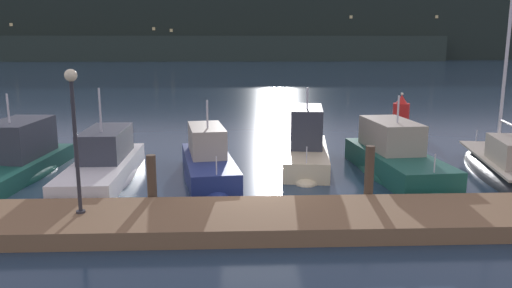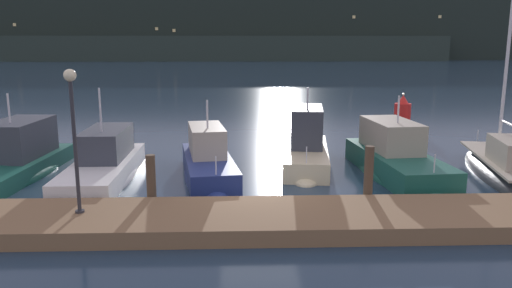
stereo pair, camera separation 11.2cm
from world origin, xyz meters
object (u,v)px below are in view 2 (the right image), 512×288
(sailboat_berth_8, at_px, (503,171))
(motorboat_berth_7, at_px, (396,165))
(motorboat_berth_5, at_px, (208,169))
(motorboat_berth_3, at_px, (15,167))
(channel_buoy, at_px, (402,114))
(motorboat_berth_6, at_px, (306,154))
(dock_lamppost, at_px, (73,118))
(motorboat_berth_4, at_px, (104,170))

(sailboat_berth_8, bearing_deg, motorboat_berth_7, 174.67)
(motorboat_berth_5, relative_size, motorboat_berth_7, 0.89)
(motorboat_berth_3, distance_m, motorboat_berth_5, 7.30)
(motorboat_berth_5, bearing_deg, channel_buoy, 44.86)
(sailboat_berth_8, relative_size, channel_buoy, 5.31)
(motorboat_berth_6, relative_size, sailboat_berth_8, 0.60)
(motorboat_berth_3, relative_size, dock_lamppost, 1.92)
(motorboat_berth_6, distance_m, motorboat_berth_7, 3.56)
(motorboat_berth_5, relative_size, channel_buoy, 3.07)
(channel_buoy, height_order, dock_lamppost, dock_lamppost)
(motorboat_berth_3, bearing_deg, motorboat_berth_6, 6.30)
(motorboat_berth_3, xyz_separation_m, motorboat_berth_5, (7.28, -0.51, -0.01))
(motorboat_berth_5, distance_m, dock_lamppost, 6.56)
(channel_buoy, distance_m, dock_lamppost, 21.14)
(motorboat_berth_3, distance_m, motorboat_berth_6, 11.23)
(motorboat_berth_3, height_order, motorboat_berth_4, motorboat_berth_4)
(sailboat_berth_8, bearing_deg, channel_buoy, 91.18)
(motorboat_berth_4, height_order, channel_buoy, motorboat_berth_4)
(motorboat_berth_6, height_order, sailboat_berth_8, sailboat_berth_8)
(motorboat_berth_4, bearing_deg, motorboat_berth_7, 0.65)
(motorboat_berth_3, relative_size, motorboat_berth_7, 1.04)
(motorboat_berth_6, bearing_deg, channel_buoy, 52.52)
(motorboat_berth_4, xyz_separation_m, motorboat_berth_5, (3.83, 0.01, -0.01))
(motorboat_berth_7, bearing_deg, motorboat_berth_4, -179.35)
(motorboat_berth_5, bearing_deg, sailboat_berth_8, -1.34)
(motorboat_berth_3, xyz_separation_m, motorboat_berth_6, (11.16, 1.23, 0.13))
(dock_lamppost, bearing_deg, channel_buoy, 48.64)
(motorboat_berth_4, xyz_separation_m, dock_lamppost, (0.69, -5.07, 2.69))
(motorboat_berth_3, xyz_separation_m, motorboat_berth_7, (14.32, -0.40, 0.04))
(motorboat_berth_5, distance_m, motorboat_berth_6, 4.25)
(motorboat_berth_6, relative_size, motorboat_berth_7, 0.92)
(channel_buoy, relative_size, dock_lamppost, 0.54)
(motorboat_berth_3, height_order, motorboat_berth_7, motorboat_berth_3)
(motorboat_berth_4, height_order, motorboat_berth_7, motorboat_berth_4)
(motorboat_berth_3, height_order, sailboat_berth_8, sailboat_berth_8)
(motorboat_berth_4, distance_m, motorboat_berth_6, 7.90)
(motorboat_berth_4, bearing_deg, channel_buoy, 36.31)
(channel_buoy, bearing_deg, sailboat_berth_8, -88.82)
(motorboat_berth_4, height_order, motorboat_berth_6, motorboat_berth_4)
(motorboat_berth_7, relative_size, dock_lamppost, 1.85)
(sailboat_berth_8, height_order, dock_lamppost, sailboat_berth_8)
(motorboat_berth_7, distance_m, channel_buoy, 11.23)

